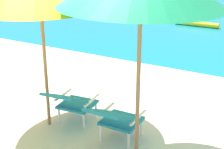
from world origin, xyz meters
TOP-DOWN VIEW (x-y plane):
  - ground_plane at (0.00, 4.00)m, footprint 40.00×40.00m
  - swim_buoy at (-0.89, 8.05)m, footprint 1.60×0.18m
  - lounge_chair_left at (-0.41, -0.08)m, footprint 0.63×0.93m
  - lounge_chair_right at (0.45, -0.21)m, footprint 0.56×0.89m

SIDE VIEW (x-z plane):
  - ground_plane at x=0.00m, z-range 0.00..0.00m
  - swim_buoy at x=-0.89m, z-range 0.01..0.19m
  - lounge_chair_left at x=-0.41m, z-range 0.06..0.75m
  - lounge_chair_right at x=0.45m, z-range 0.06..0.75m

